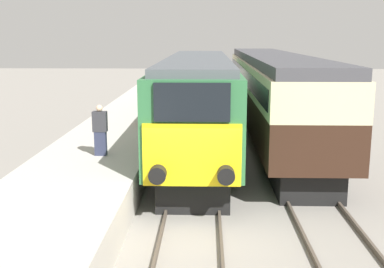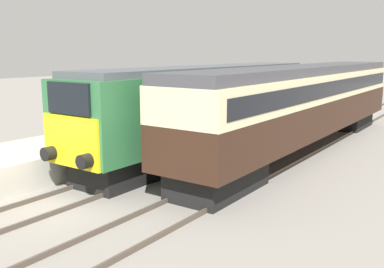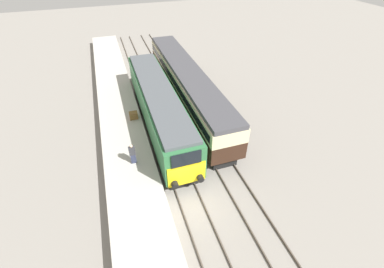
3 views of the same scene
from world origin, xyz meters
name	(u,v)px [view 1 (image 1 of 3)]	position (x,y,z in m)	size (l,w,h in m)	color
ground_plane	(191,234)	(0.00, 0.00, 0.00)	(120.00, 120.00, 0.00)	gray
platform_left	(116,142)	(-3.30, 8.00, 0.52)	(3.50, 50.00, 1.04)	#B7B2A8
rails_near_track	(196,174)	(0.00, 5.00, 0.07)	(1.51, 60.00, 0.14)	#4C4238
rails_far_track	(295,174)	(3.40, 5.00, 0.07)	(1.50, 60.00, 0.14)	#4C4238
locomotive	(198,99)	(0.00, 8.55, 2.21)	(2.70, 16.08, 3.91)	black
passenger_carriage	(272,87)	(3.40, 11.37, 2.39)	(2.75, 19.44, 3.91)	black
person_on_platform	(100,130)	(-2.97, 3.69, 1.83)	(0.44, 0.26, 1.60)	#2D334C
luggage_crate	(147,117)	(-2.17, 9.15, 1.34)	(0.70, 0.56, 0.60)	brown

